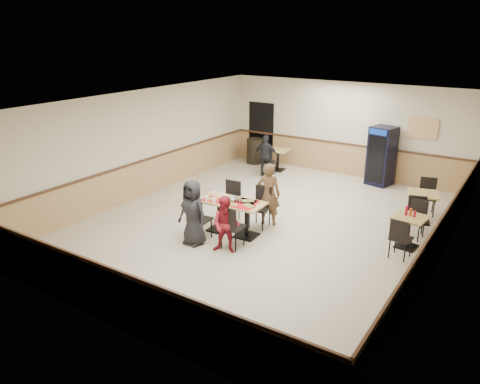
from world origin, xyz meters
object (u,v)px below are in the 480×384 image
Objects in this scene: pepsi_cooler at (381,156)px; back_table at (278,157)px; lone_diner at (266,156)px; side_table_far at (422,203)px; diner_woman_right at (226,225)px; trash_bin at (254,151)px; diner_woman_left at (193,213)px; main_table at (233,212)px; diner_man_opposite at (269,194)px; side_table_near at (409,227)px.

back_table is at bearing -160.75° from pepsi_cooler.
back_table is (0.00, 0.82, -0.21)m from lone_diner.
pepsi_cooler is (3.35, 0.39, 0.42)m from back_table.
pepsi_cooler is at bearing 126.47° from side_table_far.
trash_bin is (-3.17, 6.36, -0.19)m from diner_woman_right.
side_table_far is 0.49× the size of pepsi_cooler.
trash_bin is at bearing 162.88° from back_table.
main_table is at bearing 70.36° from diner_woman_left.
diner_woman_right is at bearing -71.29° from back_table.
diner_man_opposite is 1.13× the size of lone_diner.
pepsi_cooler is (1.74, 5.52, 0.37)m from main_table.
side_table_far is at bearing 93.43° from side_table_near.
lone_diner is (-1.18, 5.24, -0.05)m from diner_woman_left.
lone_diner is 5.28m from side_table_far.
pepsi_cooler is 2.03× the size of trash_bin.
diner_man_opposite is (0.42, 0.93, 0.24)m from main_table.
main_table is 1.22× the size of diner_woman_right.
lone_diner reaches higher than back_table.
diner_woman_left is 6.81m from pepsi_cooler.
lone_diner is at bearing 166.80° from side_table_far.
lone_diner is 1.91× the size of back_table.
diner_man_opposite is at bearing -55.11° from trash_bin.
side_table_near is at bearing 18.66° from main_table.
diner_woman_left is 5.66m from side_table_far.
side_table_far is 1.21× the size of back_table.
side_table_near is at bearing 35.53° from diner_woman_left.
diner_woman_right reaches higher than main_table.
side_table_far is 6.70m from trash_bin.
trash_bin is at bearing 113.13° from main_table.
pepsi_cooler reaches higher than back_table.
main_table is at bearing -157.86° from side_table_near.
diner_woman_right is 0.81× the size of diner_man_opposite.
back_table is at bearing 103.93° from main_table.
side_table_far is at bearing -40.97° from pepsi_cooler.
main_table reaches higher than side_table_near.
diner_man_opposite reaches higher than side_table_far.
pepsi_cooler reaches higher than diner_woman_left.
trash_bin is at bearing 147.85° from side_table_near.
diner_woman_right is at bearing -89.05° from pepsi_cooler.
lone_diner is at bearing -45.77° from trash_bin.
diner_man_opposite is at bearing -64.15° from back_table.
lone_diner is at bearing -76.08° from diner_man_opposite.
diner_woman_right is 1.42× the size of trash_bin.
side_table_far is 3.03m from pepsi_cooler.
pepsi_cooler is at bearing 6.69° from back_table.
pepsi_cooler reaches higher than lone_diner.
trash_bin is at bearing 159.29° from side_table_far.
diner_man_opposite is 2.15× the size of back_table.
lone_diner is 0.84m from back_table.
lone_diner reaches higher than diner_woman_right.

